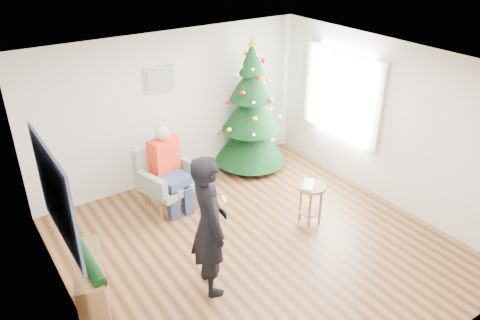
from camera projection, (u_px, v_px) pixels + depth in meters
floor at (258, 246)px, 6.65m from camera, size 5.00×5.00×0.00m
ceiling at (262, 68)px, 5.46m from camera, size 5.00×5.00×0.00m
wall_back at (172, 108)px, 7.90m from camera, size 5.00×0.00×5.00m
wall_front at (423, 274)px, 4.21m from camera, size 5.00×0.00×5.00m
wall_left at (63, 230)px, 4.81m from camera, size 0.00×5.00×5.00m
wall_right at (389, 124)px, 7.30m from camera, size 0.00×5.00×5.00m
window_panel at (343, 94)px, 7.93m from camera, size 0.04×1.30×1.40m
curtains at (341, 95)px, 7.91m from camera, size 0.05×1.75×1.50m
christmas_tree at (251, 111)px, 8.36m from camera, size 1.33×1.33×2.41m
stool at (310, 204)px, 7.04m from camera, size 0.43×0.43×0.64m
laptop at (312, 185)px, 6.89m from camera, size 0.41×0.41×0.03m
armchair at (168, 184)px, 7.44m from camera, size 0.99×0.95×1.05m
seated_person at (169, 168)px, 7.26m from camera, size 0.56×0.74×1.37m
standing_man at (209, 226)px, 5.53m from camera, size 0.58×0.75×1.84m
game_controller at (224, 200)px, 5.46m from camera, size 0.06×0.13×0.04m
console at (93, 290)px, 5.30m from camera, size 0.55×1.04×0.80m
garland at (87, 261)px, 5.11m from camera, size 0.14×0.90×0.14m
tapestry at (55, 195)px, 4.94m from camera, size 0.03×1.50×1.15m
framed_picture at (160, 79)px, 7.52m from camera, size 0.52×0.05×0.42m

